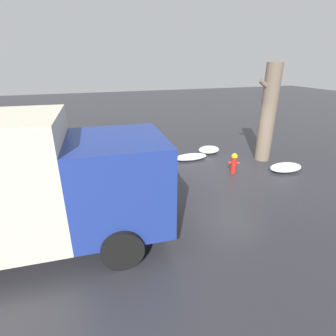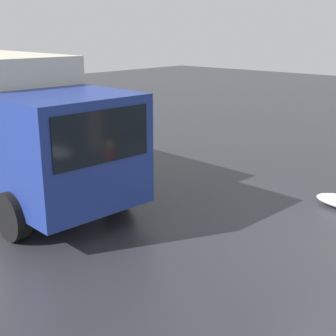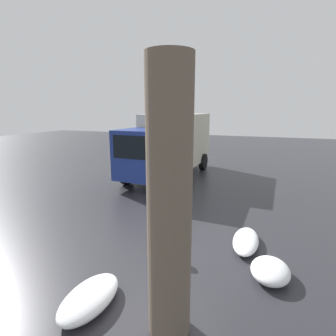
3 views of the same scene
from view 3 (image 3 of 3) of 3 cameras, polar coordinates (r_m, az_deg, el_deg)
ground_plane at (r=6.56m, az=-1.32°, el=-17.85°), size 60.00×60.00×0.00m
fire_hydrant at (r=6.36m, az=-1.31°, el=-14.68°), size 0.41×0.34×0.80m
tree_trunk at (r=3.68m, az=0.33°, el=-8.00°), size 0.97×0.64×4.02m
delivery_truck at (r=13.31m, az=0.52°, el=5.42°), size 6.81×2.91×3.11m
snow_pile_by_hydrant at (r=7.04m, az=16.57°, el=-14.95°), size 1.50×0.61×0.26m
snow_pile_curbside at (r=6.00m, az=21.37°, el=-20.06°), size 1.00×0.76×0.33m
snow_pile_by_tree at (r=5.21m, az=-16.69°, el=-25.43°), size 1.36×0.77×0.31m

